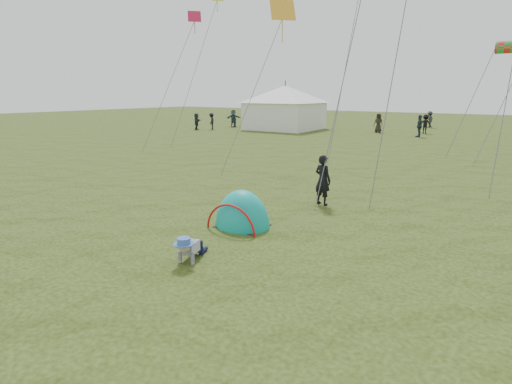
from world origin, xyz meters
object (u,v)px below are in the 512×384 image
Objects in this scene: popup_tent at (242,226)px; event_marquee at (285,106)px; standing_adult at (323,180)px; crawling_toddler at (189,247)px.

popup_tent is 29.51m from event_marquee.
event_marquee reaches higher than popup_tent.
event_marquee is at bearing -42.76° from standing_adult.
popup_tent reaches higher than crawling_toddler.
popup_tent is at bearing -62.72° from event_marquee.
event_marquee reaches higher than standing_adult.
event_marquee reaches higher than crawling_toddler.
crawling_toddler is at bearing -64.17° from event_marquee.
event_marquee is (-14.49, 28.31, 1.93)m from crawling_toddler.
crawling_toddler is at bearing -83.74° from popup_tent.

